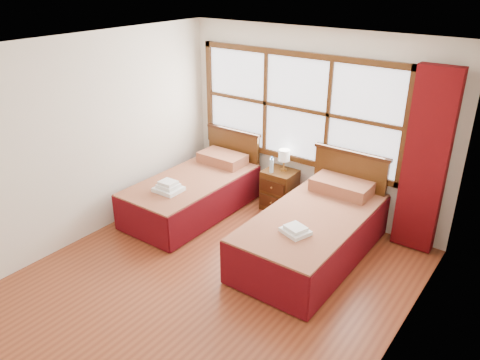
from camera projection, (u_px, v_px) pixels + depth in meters
The scene contains 15 objects.
floor at pixel (211, 282), 5.36m from camera, with size 4.50×4.50×0.00m, color brown.
ceiling at pixel (204, 50), 4.28m from camera, with size 4.50×4.50×0.00m, color white.
wall_back at pixel (312, 125), 6.47m from camera, with size 4.00×4.00×0.00m, color silver.
wall_left at pixel (86, 140), 5.89m from camera, with size 4.50×4.50×0.00m, color silver.
wall_right at pixel (400, 240), 3.74m from camera, with size 4.50×4.50×0.00m, color silver.
window at pixel (296, 108), 6.49m from camera, with size 3.16×0.06×1.56m.
curtain at pixel (425, 163), 5.56m from camera, with size 0.50×0.16×2.30m, color #5E090C.
bed_left at pixel (195, 192), 6.80m from camera, with size 1.04×2.06×1.01m.
bed_right at pixel (314, 231), 5.74m from camera, with size 1.12×2.18×1.10m.
nightstand at pixel (279, 190), 6.88m from camera, with size 0.45×0.45×0.60m.
towels_left at pixel (168, 187), 6.27m from camera, with size 0.35×0.31×0.15m.
towels_right at pixel (295, 230), 5.20m from camera, with size 0.36×0.34×0.09m.
lamp at pixel (284, 156), 6.69m from camera, with size 0.16×0.16×0.31m.
bottle_near at pixel (272, 164), 6.72m from camera, with size 0.06×0.06×0.22m.
bottle_far at pixel (272, 166), 6.67m from camera, with size 0.06×0.06×0.23m.
Camera 1 is at (2.86, -3.34, 3.30)m, focal length 35.00 mm.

